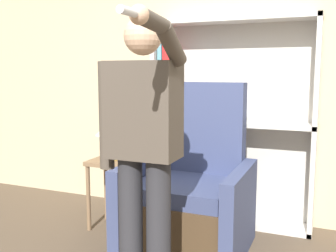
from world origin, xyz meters
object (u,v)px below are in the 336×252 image
object	(u,v)px
armchair	(190,196)
person_standing	(143,143)
side_table	(111,176)
bookcase	(215,125)
table_lamp	(110,130)

from	to	relation	value
armchair	person_standing	world-z (taller)	person_standing
person_standing	side_table	size ratio (longest dim) A/B	2.74
bookcase	table_lamp	bearing A→B (deg)	-144.44
side_table	table_lamp	xyz separation A→B (m)	(0.00, -0.00, 0.42)
armchair	side_table	xyz separation A→B (m)	(-0.77, 0.07, 0.08)
person_standing	side_table	bearing A→B (deg)	130.13
person_standing	bookcase	bearing A→B (deg)	89.06
bookcase	person_standing	xyz separation A→B (m)	(-0.02, -1.48, 0.08)
bookcase	armchair	xyz separation A→B (m)	(-0.02, -0.64, -0.51)
person_standing	table_lamp	bearing A→B (deg)	130.13
person_standing	table_lamp	size ratio (longest dim) A/B	4.80
bookcase	side_table	world-z (taller)	bookcase
person_standing	table_lamp	world-z (taller)	person_standing
bookcase	table_lamp	distance (m)	0.97
bookcase	armchair	world-z (taller)	bookcase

